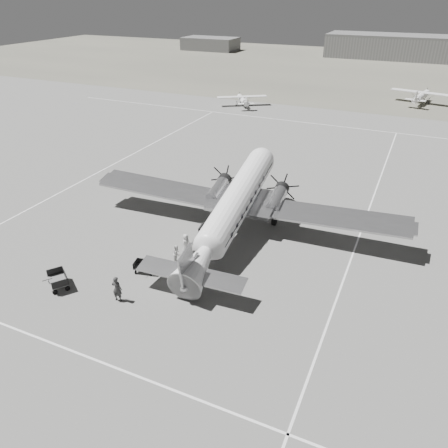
# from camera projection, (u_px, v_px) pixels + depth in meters

# --- Properties ---
(ground) EXTENTS (260.00, 260.00, 0.00)m
(ground) POSITION_uv_depth(u_px,v_px,m) (199.00, 244.00, 36.49)
(ground) COLOR slate
(ground) RESTS_ON ground
(taxi_line_near) EXTENTS (60.00, 0.15, 0.01)m
(taxi_line_near) POSITION_uv_depth(u_px,v_px,m) (89.00, 357.00, 25.29)
(taxi_line_near) COLOR silver
(taxi_line_near) RESTS_ON ground
(taxi_line_right) EXTENTS (0.15, 80.00, 0.01)m
(taxi_line_right) POSITION_uv_depth(u_px,v_px,m) (344.00, 278.00, 32.13)
(taxi_line_right) COLOR silver
(taxi_line_right) RESTS_ON ground
(taxi_line_left) EXTENTS (0.15, 60.00, 0.01)m
(taxi_line_left) POSITION_uv_depth(u_px,v_px,m) (102.00, 171.00, 51.02)
(taxi_line_left) COLOR silver
(taxi_line_left) RESTS_ON ground
(taxi_line_horizon) EXTENTS (90.00, 0.15, 0.01)m
(taxi_line_horizon) POSITION_uv_depth(u_px,v_px,m) (316.00, 124.00, 68.48)
(taxi_line_horizon) COLOR silver
(taxi_line_horizon) RESTS_ON ground
(grass_infield) EXTENTS (260.00, 90.00, 0.01)m
(grass_infield) POSITION_uv_depth(u_px,v_px,m) (368.00, 70.00, 112.47)
(grass_infield) COLOR #656355
(grass_infield) RESTS_ON ground
(hangar_main) EXTENTS (42.00, 14.00, 6.60)m
(hangar_main) POSITION_uv_depth(u_px,v_px,m) (400.00, 47.00, 129.07)
(hangar_main) COLOR slate
(hangar_main) RESTS_ON ground
(shed_secondary) EXTENTS (18.00, 10.00, 4.00)m
(shed_secondary) POSITION_uv_depth(u_px,v_px,m) (210.00, 44.00, 147.47)
(shed_secondary) COLOR #565656
(shed_secondary) RESTS_ON ground
(dc3_airliner) EXTENTS (29.66, 21.36, 5.46)m
(dc3_airliner) POSITION_uv_depth(u_px,v_px,m) (234.00, 208.00, 36.27)
(dc3_airliner) COLOR #B0B0B2
(dc3_airliner) RESTS_ON ground
(light_plane_left) EXTENTS (11.61, 11.11, 1.88)m
(light_plane_left) POSITION_uv_depth(u_px,v_px,m) (242.00, 101.00, 78.28)
(light_plane_left) COLOR white
(light_plane_left) RESTS_ON ground
(light_plane_right) EXTENTS (12.99, 11.30, 2.37)m
(light_plane_right) POSITION_uv_depth(u_px,v_px,m) (421.00, 97.00, 79.56)
(light_plane_right) COLOR white
(light_plane_right) RESTS_ON ground
(baggage_cart_near) EXTENTS (1.77, 1.42, 0.88)m
(baggage_cart_near) POSITION_uv_depth(u_px,v_px,m) (145.00, 267.00, 32.68)
(baggage_cart_near) COLOR #565656
(baggage_cart_near) RESTS_ON ground
(baggage_cart_far) EXTENTS (2.37, 2.24, 1.09)m
(baggage_cart_far) POSITION_uv_depth(u_px,v_px,m) (58.00, 280.00, 31.00)
(baggage_cart_far) COLOR #565656
(baggage_cart_far) RESTS_ON ground
(ground_crew) EXTENTS (0.76, 0.56, 1.93)m
(ground_crew) POSITION_uv_depth(u_px,v_px,m) (117.00, 289.00, 29.46)
(ground_crew) COLOR #2A2A2A
(ground_crew) RESTS_ON ground
(ramp_agent) EXTENTS (0.67, 0.81, 1.50)m
(ramp_agent) POSITION_uv_depth(u_px,v_px,m) (177.00, 254.00, 33.74)
(ramp_agent) COLOR #BCBCB9
(ramp_agent) RESTS_ON ground
(passenger) EXTENTS (0.63, 0.86, 1.62)m
(passenger) POSITION_uv_depth(u_px,v_px,m) (186.00, 243.00, 35.00)
(passenger) COLOR #B5B5B3
(passenger) RESTS_ON ground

